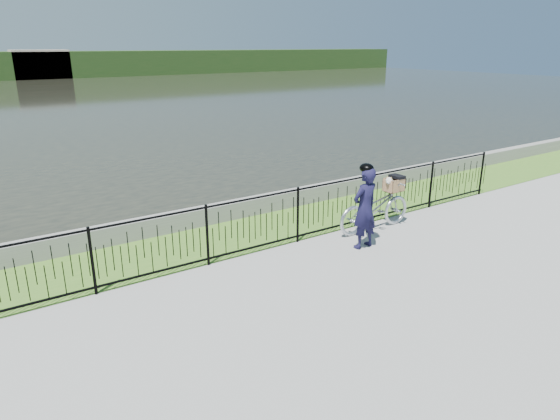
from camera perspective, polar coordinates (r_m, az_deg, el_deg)
ground at (r=8.46m, az=2.91°, el=-8.43°), size 120.00×120.00×0.00m
grass_strip at (r=10.46m, az=-5.67°, el=-3.04°), size 60.00×2.00×0.01m
water at (r=39.45m, az=-27.80°, el=10.82°), size 120.00×120.00×0.00m
quay_wall at (r=11.23m, az=-8.15°, el=-0.54°), size 60.00×0.30×0.40m
fence at (r=9.45m, az=-2.86°, el=-1.67°), size 14.00×0.06×1.15m
far_building_right at (r=65.40m, az=-25.68°, el=14.77°), size 6.00×3.00×3.20m
bicycle_rig at (r=10.85m, az=10.80°, el=0.38°), size 1.93×0.67×1.14m
cyclist at (r=9.75m, az=9.67°, el=0.35°), size 0.62×0.43×1.68m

